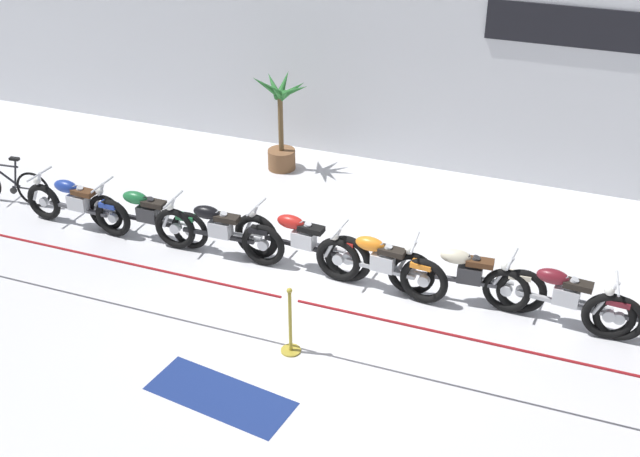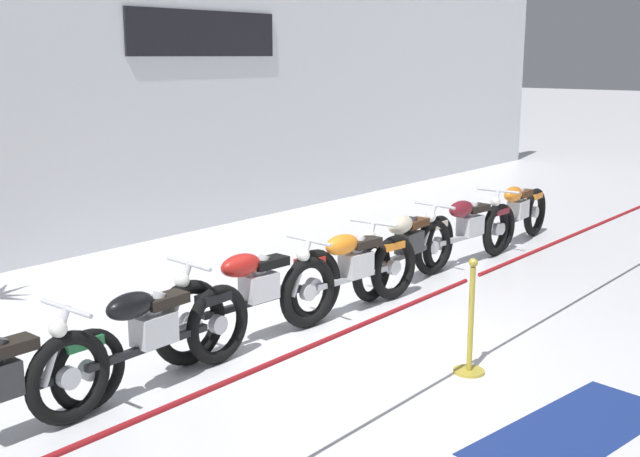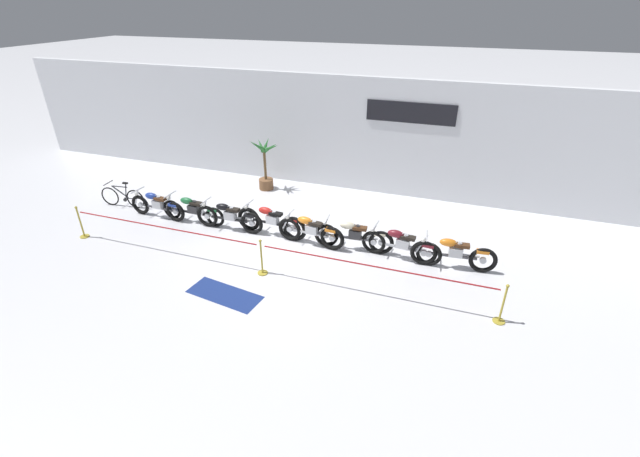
# 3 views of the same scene
# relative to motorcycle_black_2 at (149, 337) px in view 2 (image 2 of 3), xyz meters

# --- Properties ---
(ground_plane) EXTENTS (120.00, 120.00, 0.00)m
(ground_plane) POSITION_rel_motorcycle_black_2_xyz_m (2.08, -0.52, -0.47)
(ground_plane) COLOR silver
(back_wall) EXTENTS (28.00, 0.29, 4.20)m
(back_wall) POSITION_rel_motorcycle_black_2_xyz_m (2.08, 4.60, 1.63)
(back_wall) COLOR white
(back_wall) RESTS_ON ground
(motorcycle_black_2) EXTENTS (2.33, 0.62, 0.95)m
(motorcycle_black_2) POSITION_rel_motorcycle_black_2_xyz_m (0.00, 0.00, 0.00)
(motorcycle_black_2) COLOR black
(motorcycle_black_2) RESTS_ON ground
(motorcycle_red_3) EXTENTS (2.41, 0.62, 0.98)m
(motorcycle_red_3) POSITION_rel_motorcycle_black_2_xyz_m (1.41, 0.13, 0.01)
(motorcycle_red_3) COLOR black
(motorcycle_red_3) RESTS_ON ground
(motorcycle_orange_4) EXTENTS (2.16, 0.62, 0.95)m
(motorcycle_orange_4) POSITION_rel_motorcycle_black_2_xyz_m (2.76, -0.03, 0.00)
(motorcycle_orange_4) COLOR black
(motorcycle_orange_4) RESTS_ON ground
(motorcycle_cream_5) EXTENTS (2.37, 0.62, 0.95)m
(motorcycle_cream_5) POSITION_rel_motorcycle_black_2_xyz_m (4.05, 0.11, -0.00)
(motorcycle_cream_5) COLOR black
(motorcycle_cream_5) RESTS_ON ground
(motorcycle_maroon_6) EXTENTS (2.31, 0.62, 0.94)m
(motorcycle_maroon_6) POSITION_rel_motorcycle_black_2_xyz_m (5.44, 0.06, -0.00)
(motorcycle_maroon_6) COLOR black
(motorcycle_maroon_6) RESTS_ON ground
(motorcycle_orange_7) EXTENTS (2.31, 0.62, 0.95)m
(motorcycle_orange_7) POSITION_rel_motorcycle_black_2_xyz_m (6.88, 0.05, -0.00)
(motorcycle_orange_7) COLOR black
(motorcycle_orange_7) RESTS_ON ground
(stanchion_far_left) EXTENTS (12.18, 0.28, 1.05)m
(stanchion_far_left) POSITION_rel_motorcycle_black_2_xyz_m (0.53, -1.88, 0.28)
(stanchion_far_left) COLOR gold
(stanchion_far_left) RESTS_ON ground
(stanchion_mid_left) EXTENTS (0.28, 0.28, 1.05)m
(stanchion_mid_left) POSITION_rel_motorcycle_black_2_xyz_m (2.06, -1.88, -0.12)
(stanchion_mid_left) COLOR gold
(stanchion_mid_left) RESTS_ON ground
(floor_banner) EXTENTS (2.02, 1.02, 0.01)m
(floor_banner) POSITION_rel_motorcycle_black_2_xyz_m (1.56, -3.05, -0.47)
(floor_banner) COLOR navy
(floor_banner) RESTS_ON ground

